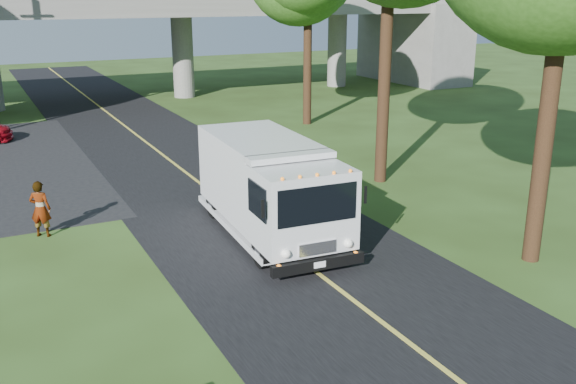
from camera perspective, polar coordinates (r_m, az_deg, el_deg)
ground at (r=14.22m, az=8.13°, el=-11.31°), size 120.00×120.00×0.00m
road at (r=22.48m, az=-6.44°, el=-0.33°), size 7.00×90.00×0.02m
lane_line at (r=22.47m, az=-6.44°, el=-0.28°), size 0.12×90.00×0.01m
overpass at (r=42.84m, az=-17.33°, el=13.56°), size 54.00×10.00×7.30m
step_van at (r=18.30m, az=-1.68°, el=0.60°), size 2.83×6.79×2.79m
pedestrian at (r=19.76m, az=-21.16°, el=-1.41°), size 0.72×0.65×1.66m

